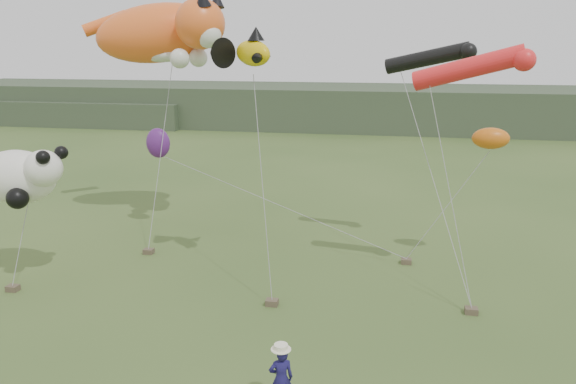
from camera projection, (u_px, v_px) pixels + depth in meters
name	position (u px, v px, depth m)	size (l,w,h in m)	color
ground	(265.00, 364.00, 14.79)	(120.00, 120.00, 0.00)	#385123
headland	(332.00, 107.00, 57.32)	(90.00, 13.00, 4.00)	#2D3D28
festival_attendant	(281.00, 379.00, 12.77)	(0.57, 0.38, 1.57)	#19144B
sandbag_anchors	(258.00, 280.00, 19.76)	(15.58, 5.27, 0.20)	brown
cat_kite	(168.00, 32.00, 23.71)	(7.22, 4.16, 3.20)	orange
fish_kite	(240.00, 52.00, 17.91)	(2.72, 1.79, 1.30)	#DEB609
tube_kites	(458.00, 62.00, 18.68)	(4.53, 4.73, 1.59)	black
panda_kite	(22.00, 176.00, 19.10)	(3.26, 2.11, 2.03)	white
misc_kites	(288.00, 141.00, 22.44)	(14.64, 2.56, 1.94)	#CD6213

